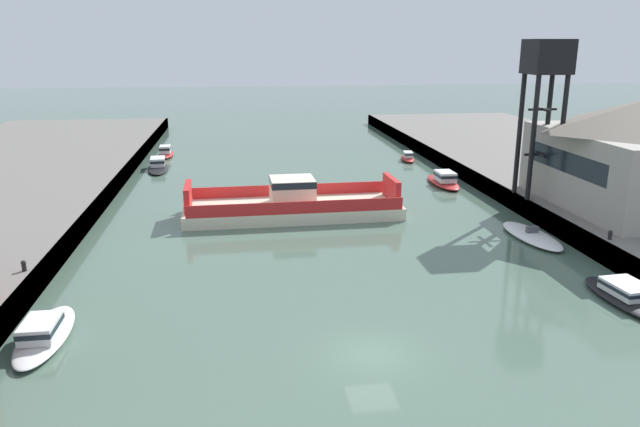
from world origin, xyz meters
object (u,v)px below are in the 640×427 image
Objects in this scene: chain_ferry at (292,204)px; moored_boat_mid_left at (444,180)px; moored_boat_upstream_a at (532,236)px; moored_boat_mid_right at (165,152)px; moored_boat_far_left at (158,165)px; moored_boat_far_right at (44,333)px; crane_tower at (546,73)px; moored_boat_near_left at (631,297)px; moored_boat_near_right at (408,157)px.

chain_ferry is 2.52× the size of moored_boat_mid_left.
moored_boat_upstream_a is (0.69, -19.64, -0.32)m from moored_boat_mid_left.
moored_boat_far_left is at bearing -90.07° from moored_boat_mid_right.
moored_boat_mid_left reaches higher than moored_boat_far_right.
moored_boat_far_left is at bearing 157.84° from moored_boat_mid_left.
chain_ferry is at bearing 55.57° from moored_boat_far_right.
moored_boat_far_left is 46.11m from moored_boat_far_right.
moored_boat_mid_left is 46.82m from moored_boat_far_right.
moored_boat_mid_left is 0.56× the size of crane_tower.
crane_tower is (37.90, 20.35, 12.36)m from moored_boat_far_right.
moored_boat_near_left is at bearing -58.48° from moored_boat_mid_right.
moored_boat_mid_left is at bearing 92.03° from moored_boat_upstream_a.
moored_boat_near_left is 1.04× the size of moored_boat_upstream_a.
chain_ferry is at bearing -65.40° from moored_boat_mid_right.
moored_boat_near_right is 0.39× the size of crane_tower.
moored_boat_mid_right is at bearing 121.52° from moored_boat_near_left.
moored_boat_far_left is 0.60× the size of crane_tower.
moored_boat_near_right is at bearing 89.88° from moored_boat_mid_left.
moored_boat_near_left is at bearing -89.66° from moored_boat_upstream_a.
moored_boat_far_right is (-33.52, -47.59, 0.05)m from moored_boat_near_right.
moored_boat_near_left is at bearing -88.64° from moored_boat_mid_left.
crane_tower is at bearing 28.23° from moored_boat_far_right.
moored_boat_near_left is at bearing -53.75° from moored_boat_far_left.
crane_tower is at bearing -70.37° from moored_boat_mid_left.
moored_boat_mid_left is (-0.03, -14.87, 0.14)m from moored_boat_near_right.
moored_boat_far_left is 47.09m from moored_boat_upstream_a.
moored_boat_mid_left is 35.49m from moored_boat_far_left.
moored_boat_mid_left reaches higher than moored_boat_far_left.
moored_boat_far_right is at bearing -90.78° from moored_boat_far_left.
chain_ferry is 27.41m from moored_boat_far_right.
moored_boat_mid_right is 0.84× the size of moored_boat_far_right.
chain_ferry is 30.82m from moored_boat_near_right.
chain_ferry is at bearing -57.68° from moored_boat_far_left.
moored_boat_near_right is 0.73× the size of moored_boat_far_right.
moored_boat_far_right is (-0.64, -55.05, -0.07)m from moored_boat_mid_right.
moored_boat_upstream_a is (33.56, -33.03, -0.26)m from moored_boat_far_left.
moored_boat_mid_right is (-32.86, 22.34, -0.02)m from moored_boat_mid_left.
moored_boat_upstream_a is (33.55, -41.98, -0.30)m from moored_boat_mid_right.
moored_boat_near_left is at bearing -50.00° from chain_ferry.
chain_ferry reaches higher than moored_boat_near_right.
moored_boat_mid_left reaches higher than moored_boat_near_right.
chain_ferry reaches higher than moored_boat_near_left.
moored_boat_near_right is 34.52m from moored_boat_upstream_a.
moored_boat_far_left is 1.03× the size of moored_boat_upstream_a.
moored_boat_near_left is 1.55× the size of moored_boat_near_right.
moored_boat_mid_right is at bearing 137.04° from crane_tower.
chain_ferry is at bearing 153.00° from moored_boat_upstream_a.
moored_boat_far_right is at bearing -159.07° from moored_boat_upstream_a.
moored_boat_mid_left is 0.97× the size of moored_boat_upstream_a.
moored_boat_far_right is 0.92× the size of moored_boat_upstream_a.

